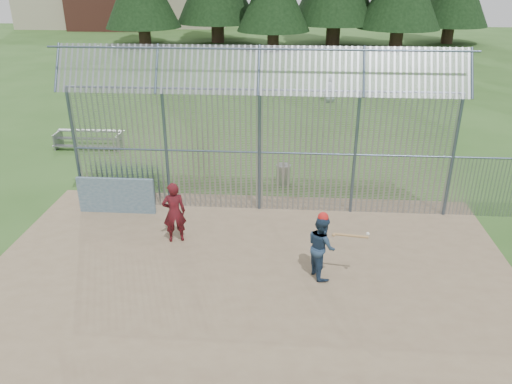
# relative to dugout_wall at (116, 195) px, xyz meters

# --- Properties ---
(ground) EXTENTS (120.00, 120.00, 0.00)m
(ground) POSITION_rel_dugout_wall_xyz_m (4.60, -2.90, -0.62)
(ground) COLOR #2D511E
(ground) RESTS_ON ground
(dirt_infield) EXTENTS (14.00, 10.00, 0.02)m
(dirt_infield) POSITION_rel_dugout_wall_xyz_m (4.60, -3.40, -0.61)
(dirt_infield) COLOR #756047
(dirt_infield) RESTS_ON ground
(dugout_wall) EXTENTS (2.50, 0.12, 1.20)m
(dugout_wall) POSITION_rel_dugout_wall_xyz_m (0.00, 0.00, 0.00)
(dugout_wall) COLOR #38566B
(dugout_wall) RESTS_ON dirt_infield
(batter) EXTENTS (0.91, 1.01, 1.70)m
(batter) POSITION_rel_dugout_wall_xyz_m (6.44, -3.19, 0.25)
(batter) COLOR navy
(batter) RESTS_ON dirt_infield
(onlooker) EXTENTS (0.77, 0.62, 1.84)m
(onlooker) POSITION_rel_dugout_wall_xyz_m (2.30, -1.68, 0.32)
(onlooker) COLOR maroon
(onlooker) RESTS_ON dirt_infield
(bg_kid_standing) EXTENTS (0.96, 0.88, 1.64)m
(bg_kid_standing) POSITION_rel_dugout_wall_xyz_m (7.83, 15.24, 0.20)
(bg_kid_standing) COLOR gray
(bg_kid_standing) RESTS_ON ground
(batting_gear) EXTENTS (1.26, 0.57, 0.58)m
(batting_gear) POSITION_rel_dugout_wall_xyz_m (6.58, -3.22, 1.01)
(batting_gear) COLOR red
(batting_gear) RESTS_ON ground
(trash_can) EXTENTS (0.56, 0.56, 0.82)m
(trash_can) POSITION_rel_dugout_wall_xyz_m (5.35, 2.77, -0.24)
(trash_can) COLOR gray
(trash_can) RESTS_ON ground
(bleacher) EXTENTS (3.00, 0.95, 0.72)m
(bleacher) POSITION_rel_dugout_wall_xyz_m (-3.31, 6.14, -0.21)
(bleacher) COLOR gray
(bleacher) RESTS_ON ground
(backstop_fence) EXTENTS (20.09, 0.81, 5.30)m
(backstop_fence) POSITION_rel_dugout_wall_xyz_m (6.41, 0.53, 1.74)
(backstop_fence) COLOR #47566B
(backstop_fence) RESTS_ON ground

